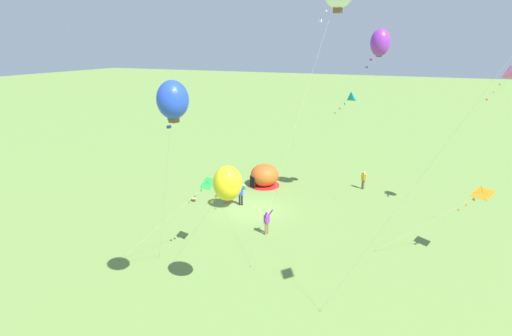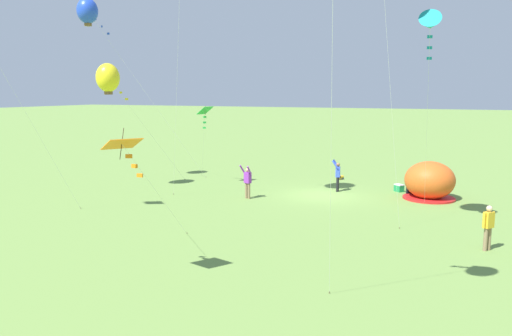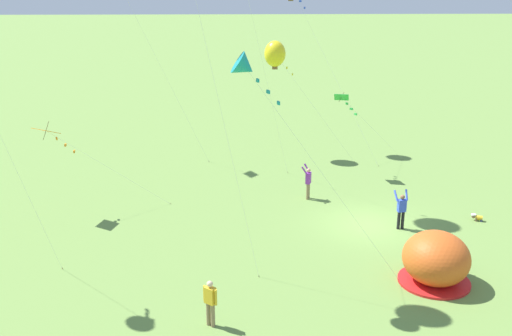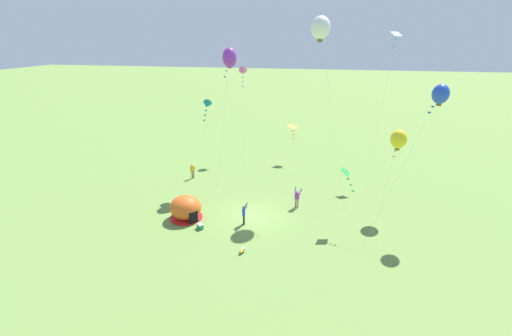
{
  "view_description": "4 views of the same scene",
  "coord_description": "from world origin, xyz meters",
  "px_view_note": "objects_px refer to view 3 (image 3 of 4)",
  "views": [
    {
      "loc": [
        27.15,
        11.9,
        12.8
      ],
      "look_at": [
        1.49,
        0.83,
        4.06
      ],
      "focal_mm": 28.0,
      "sensor_mm": 36.0,
      "label": 1
    },
    {
      "loc": [
        -7.71,
        27.22,
        5.9
      ],
      "look_at": [
        2.86,
        3.04,
        1.83
      ],
      "focal_mm": 35.0,
      "sensor_mm": 36.0,
      "label": 2
    },
    {
      "loc": [
        -26.42,
        6.27,
        11.64
      ],
      "look_at": [
        -0.68,
        5.47,
        3.17
      ],
      "focal_mm": 42.0,
      "sensor_mm": 36.0,
      "label": 3
    },
    {
      "loc": [
        5.55,
        -25.95,
        14.78
      ],
      "look_at": [
        0.02,
        1.15,
        4.16
      ],
      "focal_mm": 24.0,
      "sensor_mm": 36.0,
      "label": 4
    }
  ],
  "objects_px": {
    "toddler_crawling": "(477,217)",
    "person_near_tent": "(210,301)",
    "kite_teal": "(245,67)",
    "kite_orange": "(50,134)",
    "cooler_box": "(455,256)",
    "person_flying_kite": "(401,209)",
    "kite_yellow": "(275,54)",
    "kite_green": "(344,101)",
    "person_arms_raised": "(308,181)",
    "popup_tent": "(436,259)"
  },
  "relations": [
    {
      "from": "person_arms_raised",
      "to": "cooler_box",
      "type": "bearing_deg",
      "value": -144.13
    },
    {
      "from": "toddler_crawling",
      "to": "kite_teal",
      "type": "distance_m",
      "value": 15.46
    },
    {
      "from": "cooler_box",
      "to": "kite_yellow",
      "type": "distance_m",
      "value": 18.25
    },
    {
      "from": "cooler_box",
      "to": "person_flying_kite",
      "type": "distance_m",
      "value": 3.74
    },
    {
      "from": "kite_orange",
      "to": "kite_teal",
      "type": "distance_m",
      "value": 12.8
    },
    {
      "from": "kite_teal",
      "to": "kite_green",
      "type": "bearing_deg",
      "value": -23.68
    },
    {
      "from": "cooler_box",
      "to": "kite_teal",
      "type": "relative_size",
      "value": 0.07
    },
    {
      "from": "cooler_box",
      "to": "kite_yellow",
      "type": "xyz_separation_m",
      "value": [
        15.7,
        6.7,
        6.45
      ]
    },
    {
      "from": "toddler_crawling",
      "to": "person_arms_raised",
      "type": "xyz_separation_m",
      "value": [
        3.25,
        7.98,
        0.82
      ]
    },
    {
      "from": "toddler_crawling",
      "to": "person_flying_kite",
      "type": "bearing_deg",
      "value": 101.6
    },
    {
      "from": "cooler_box",
      "to": "kite_yellow",
      "type": "height_order",
      "value": "kite_yellow"
    },
    {
      "from": "kite_teal",
      "to": "toddler_crawling",
      "type": "bearing_deg",
      "value": -61.37
    },
    {
      "from": "person_arms_raised",
      "to": "kite_green",
      "type": "relative_size",
      "value": 0.36
    },
    {
      "from": "kite_orange",
      "to": "kite_yellow",
      "type": "bearing_deg",
      "value": -48.59
    },
    {
      "from": "kite_orange",
      "to": "cooler_box",
      "type": "bearing_deg",
      "value": -107.18
    },
    {
      "from": "kite_orange",
      "to": "kite_green",
      "type": "bearing_deg",
      "value": -68.95
    },
    {
      "from": "toddler_crawling",
      "to": "popup_tent",
      "type": "bearing_deg",
      "value": 146.07
    },
    {
      "from": "toddler_crawling",
      "to": "kite_teal",
      "type": "xyz_separation_m",
      "value": [
        -6.24,
        11.42,
        8.34
      ]
    },
    {
      "from": "toddler_crawling",
      "to": "kite_green",
      "type": "distance_m",
      "value": 10.1
    },
    {
      "from": "kite_yellow",
      "to": "kite_green",
      "type": "distance_m",
      "value": 6.08
    },
    {
      "from": "cooler_box",
      "to": "kite_orange",
      "type": "xyz_separation_m",
      "value": [
        5.61,
        18.14,
        3.99
      ]
    },
    {
      "from": "person_flying_kite",
      "to": "kite_yellow",
      "type": "relative_size",
      "value": 0.25
    },
    {
      "from": "popup_tent",
      "to": "person_arms_raised",
      "type": "bearing_deg",
      "value": 23.11
    },
    {
      "from": "kite_yellow",
      "to": "kite_green",
      "type": "height_order",
      "value": "kite_yellow"
    },
    {
      "from": "toddler_crawling",
      "to": "kite_orange",
      "type": "distance_m",
      "value": 21.18
    },
    {
      "from": "cooler_box",
      "to": "kite_orange",
      "type": "distance_m",
      "value": 19.41
    },
    {
      "from": "toddler_crawling",
      "to": "kite_orange",
      "type": "bearing_deg",
      "value": 86.11
    },
    {
      "from": "cooler_box",
      "to": "person_flying_kite",
      "type": "height_order",
      "value": "person_flying_kite"
    },
    {
      "from": "toddler_crawling",
      "to": "person_near_tent",
      "type": "xyz_separation_m",
      "value": [
        -8.77,
        12.7,
        0.79
      ]
    },
    {
      "from": "person_near_tent",
      "to": "person_flying_kite",
      "type": "bearing_deg",
      "value": -47.53
    },
    {
      "from": "toddler_crawling",
      "to": "person_near_tent",
      "type": "distance_m",
      "value": 15.45
    },
    {
      "from": "popup_tent",
      "to": "toddler_crawling",
      "type": "xyz_separation_m",
      "value": [
        6.0,
        -4.03,
        -0.82
      ]
    },
    {
      "from": "person_near_tent",
      "to": "kite_teal",
      "type": "bearing_deg",
      "value": -26.82
    },
    {
      "from": "person_near_tent",
      "to": "kite_green",
      "type": "distance_m",
      "value": 17.94
    },
    {
      "from": "person_flying_kite",
      "to": "kite_orange",
      "type": "xyz_separation_m",
      "value": [
        2.24,
        16.71,
        3.21
      ]
    },
    {
      "from": "kite_green",
      "to": "cooler_box",
      "type": "bearing_deg",
      "value": -165.81
    },
    {
      "from": "cooler_box",
      "to": "kite_orange",
      "type": "height_order",
      "value": "kite_orange"
    },
    {
      "from": "person_near_tent",
      "to": "kite_orange",
      "type": "relative_size",
      "value": 0.27
    },
    {
      "from": "person_flying_kite",
      "to": "kite_yellow",
      "type": "bearing_deg",
      "value": 23.17
    },
    {
      "from": "popup_tent",
      "to": "person_flying_kite",
      "type": "relative_size",
      "value": 1.49
    },
    {
      "from": "cooler_box",
      "to": "person_near_tent",
      "type": "bearing_deg",
      "value": 114.33
    },
    {
      "from": "toddler_crawling",
      "to": "kite_yellow",
      "type": "bearing_deg",
      "value": 38.97
    },
    {
      "from": "cooler_box",
      "to": "kite_green",
      "type": "bearing_deg",
      "value": 14.19
    },
    {
      "from": "kite_teal",
      "to": "kite_yellow",
      "type": "bearing_deg",
      "value": -6.82
    },
    {
      "from": "kite_orange",
      "to": "kite_teal",
      "type": "height_order",
      "value": "kite_teal"
    },
    {
      "from": "popup_tent",
      "to": "kite_orange",
      "type": "relative_size",
      "value": 0.45
    },
    {
      "from": "kite_orange",
      "to": "popup_tent",
      "type": "bearing_deg",
      "value": -113.91
    },
    {
      "from": "person_arms_raised",
      "to": "kite_yellow",
      "type": "bearing_deg",
      "value": 9.1
    },
    {
      "from": "cooler_box",
      "to": "toddler_crawling",
      "type": "xyz_separation_m",
      "value": [
        4.2,
        -2.6,
        -0.04
      ]
    },
    {
      "from": "cooler_box",
      "to": "person_flying_kite",
      "type": "bearing_deg",
      "value": 22.98
    }
  ]
}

